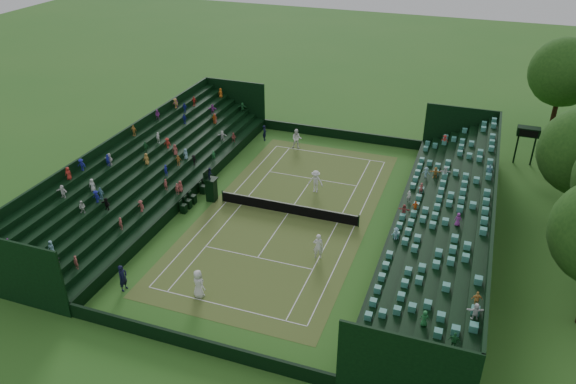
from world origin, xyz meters
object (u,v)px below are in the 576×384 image
Objects in this scene: player_far_east at (316,181)px; tennis_net at (288,208)px; umpire_chair at (211,186)px; player_near_west at (198,284)px; player_near_east at (318,246)px; player_far_west at (297,139)px.

tennis_net is at bearing -103.45° from player_far_east.
player_far_east reaches higher than tennis_net.
umpire_chair is at bearing -179.30° from tennis_net.
player_near_west is 1.01× the size of player_near_east.
player_far_east reaches higher than player_near_east.
umpire_chair is 12.67m from player_far_west.
player_far_west and player_far_east have the same top height.
player_near_west is 0.99× the size of player_far_east.
tennis_net is 5.81× the size of player_near_west.
tennis_net is 5.86× the size of player_near_east.
tennis_net is 4.35m from player_far_east.
player_near_east is at bearing -80.13° from player_far_west.
player_near_east is 9.64m from player_far_east.
player_near_east is (5.96, 6.60, -0.01)m from player_near_west.
player_far_east is at bearing 76.67° from tennis_net.
player_near_east is (4.03, -4.95, 0.47)m from tennis_net.
player_far_west is (-1.51, 23.70, 0.01)m from player_near_west.
player_near_west is 16.03m from player_far_east.
umpire_chair reaches higher than tennis_net.
player_far_west is (-3.43, 12.15, 0.49)m from tennis_net.
tennis_net is at bearing -70.09° from player_near_east.
player_near_east is 0.98× the size of player_far_east.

